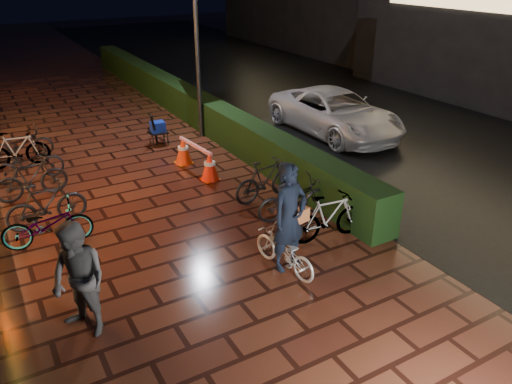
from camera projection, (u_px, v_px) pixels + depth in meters
ground at (186, 240)px, 9.71m from camera, size 80.00×80.00×0.00m
asphalt_road at (367, 113)px, 17.69m from camera, size 11.00×60.00×0.01m
hedge at (184, 101)px, 17.26m from camera, size 0.70×20.00×1.00m
bystander_person at (79, 281)px, 6.99m from camera, size 1.01×1.08×1.78m
van at (335, 112)px, 15.36m from camera, size 2.26×4.80×1.33m
lamp_post_hedge at (197, 46)px, 14.27m from camera, size 0.46×0.20×4.88m
cyclist at (287, 233)px, 8.44m from camera, size 0.79×1.50×2.05m
traffic_barrier at (196, 158)px, 12.72m from camera, size 0.60×1.81×0.73m
cart_assembly at (158, 128)px, 14.43m from camera, size 0.58×0.55×1.01m
parked_bikes_storefront at (30, 174)px, 11.55m from camera, size 1.82×5.77×0.96m
parked_bikes_hedge at (294, 198)px, 10.38m from camera, size 1.79×2.73×0.96m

